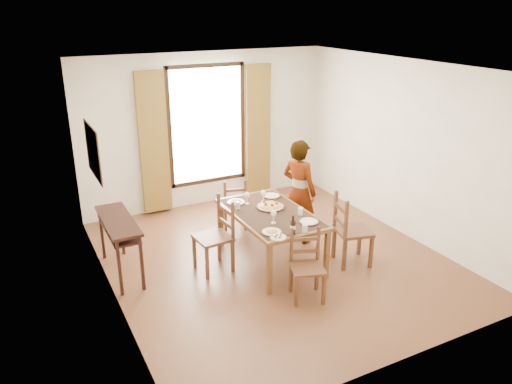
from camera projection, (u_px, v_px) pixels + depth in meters
name	position (u px, v px, depth m)	size (l,w,h in m)	color
ground	(274.00, 259.00, 7.18)	(5.00, 5.00, 0.00)	#4C2917
room_shell	(271.00, 154.00, 6.74)	(4.60, 5.10, 2.74)	white
console_table	(118.00, 227.00, 6.57)	(0.38, 1.20, 0.80)	black
dining_table	(271.00, 217.00, 6.88)	(0.98, 1.64, 0.76)	brown
chair_west	(215.00, 237.00, 6.75)	(0.49, 0.49, 1.02)	brown
chair_north	(234.00, 205.00, 8.05)	(0.46, 0.46, 0.86)	brown
chair_south	(307.00, 267.00, 6.12)	(0.50, 0.50, 0.89)	brown
chair_east	(351.00, 232.00, 6.91)	(0.55, 0.55, 1.03)	brown
man	(299.00, 191.00, 7.49)	(0.57, 0.68, 1.60)	gray
plate_sw	(272.00, 231.00, 6.23)	(0.27, 0.27, 0.05)	silver
plate_se	(309.00, 221.00, 6.53)	(0.27, 0.27, 0.05)	silver
plate_nw	(236.00, 201.00, 7.17)	(0.27, 0.27, 0.05)	silver
plate_ne	(271.00, 195.00, 7.40)	(0.27, 0.27, 0.05)	silver
pasta_platter	(270.00, 204.00, 6.99)	(0.40, 0.40, 0.10)	orange
caprese_plate	(278.00, 236.00, 6.10)	(0.20, 0.20, 0.04)	silver
wine_glass_a	(274.00, 217.00, 6.49)	(0.08, 0.08, 0.18)	white
wine_glass_b	(263.00, 196.00, 7.18)	(0.08, 0.08, 0.18)	white
wine_glass_c	(247.00, 198.00, 7.11)	(0.08, 0.08, 0.18)	white
tumbler_a	(301.00, 211.00, 6.76)	(0.07, 0.07, 0.10)	silver
tumbler_b	(238.00, 205.00, 6.96)	(0.07, 0.07, 0.10)	silver
tumbler_c	(305.00, 228.00, 6.25)	(0.07, 0.07, 0.10)	silver
wine_bottle	(293.00, 225.00, 6.16)	(0.07, 0.07, 0.25)	black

